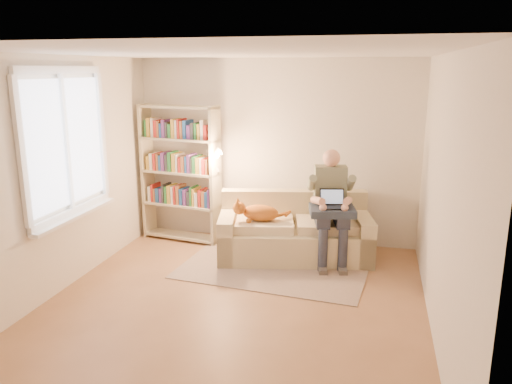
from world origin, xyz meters
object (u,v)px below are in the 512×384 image
(cat, at_px, (258,212))
(laptop, at_px, (333,202))
(person, at_px, (331,201))
(bookshelf, at_px, (180,167))
(sofa, at_px, (294,235))

(cat, bearing_deg, laptop, -9.58)
(person, distance_m, laptop, 0.13)
(laptop, bearing_deg, bookshelf, 155.68)
(bookshelf, bearing_deg, sofa, -1.30)
(sofa, relative_size, bookshelf, 1.07)
(sofa, bearing_deg, person, -18.64)
(cat, bearing_deg, bookshelf, 145.51)
(laptop, bearing_deg, cat, 170.42)
(person, bearing_deg, bookshelf, 158.75)
(sofa, height_order, person, person)
(person, height_order, bookshelf, bookshelf)
(sofa, distance_m, laptop, 0.75)
(sofa, height_order, laptop, laptop)
(sofa, relative_size, cat, 3.04)
(cat, height_order, laptop, laptop)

